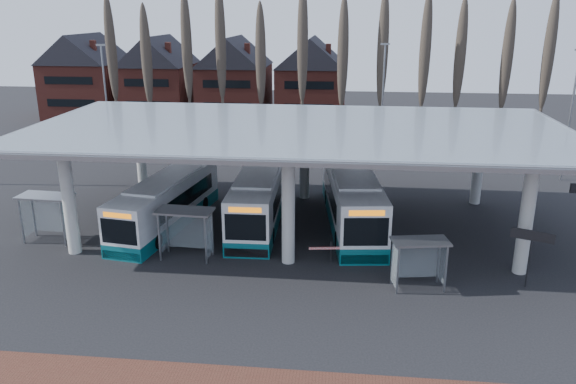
# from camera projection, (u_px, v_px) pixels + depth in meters

# --- Properties ---
(ground) EXTENTS (140.00, 140.00, 0.00)m
(ground) POSITION_uv_depth(u_px,v_px,m) (283.00, 283.00, 27.84)
(ground) COLOR black
(ground) RESTS_ON ground
(station_canopy) EXTENTS (32.00, 16.00, 6.34)m
(station_canopy) POSITION_uv_depth(u_px,v_px,m) (298.00, 137.00, 33.65)
(station_canopy) COLOR beige
(station_canopy) RESTS_ON ground
(poplar_row) EXTENTS (45.10, 1.10, 14.50)m
(poplar_row) POSITION_uv_depth(u_px,v_px,m) (320.00, 53.00, 56.34)
(poplar_row) COLOR #473D33
(poplar_row) RESTS_ON ground
(townhouse_row) EXTENTS (36.80, 10.30, 12.25)m
(townhouse_row) POSITION_uv_depth(u_px,v_px,m) (197.00, 69.00, 69.20)
(townhouse_row) COLOR maroon
(townhouse_row) RESTS_ON ground
(lamp_post_a) EXTENTS (0.80, 0.16, 10.17)m
(lamp_post_a) POSITION_uv_depth(u_px,v_px,m) (106.00, 101.00, 48.80)
(lamp_post_a) COLOR slate
(lamp_post_a) RESTS_ON ground
(lamp_post_b) EXTENTS (0.80, 0.16, 10.17)m
(lamp_post_b) POSITION_uv_depth(u_px,v_px,m) (382.00, 99.00, 50.18)
(lamp_post_b) COLOR slate
(lamp_post_b) RESTS_ON ground
(lamp_post_c) EXTENTS (0.80, 0.16, 10.17)m
(lamp_post_c) POSITION_uv_depth(u_px,v_px,m) (571.00, 114.00, 43.09)
(lamp_post_c) COLOR slate
(lamp_post_c) RESTS_ON ground
(bus_0) EXTENTS (4.04, 11.38, 3.10)m
(bus_0) POSITION_uv_depth(u_px,v_px,m) (167.00, 203.00, 34.98)
(bus_0) COLOR white
(bus_0) RESTS_ON ground
(bus_1) EXTENTS (2.85, 12.00, 3.32)m
(bus_1) POSITION_uv_depth(u_px,v_px,m) (260.00, 197.00, 35.80)
(bus_1) COLOR white
(bus_1) RESTS_ON ground
(bus_2) EXTENTS (4.13, 12.75, 3.48)m
(bus_2) POSITION_uv_depth(u_px,v_px,m) (351.00, 198.00, 35.25)
(bus_2) COLOR white
(bus_2) RESTS_ON ground
(shelter_0) EXTENTS (3.12, 1.69, 2.82)m
(shelter_0) POSITION_uv_depth(u_px,v_px,m) (48.00, 207.00, 32.47)
(shelter_0) COLOR gray
(shelter_0) RESTS_ON ground
(shelter_1) EXTENTS (3.07, 1.66, 2.78)m
(shelter_1) POSITION_uv_depth(u_px,v_px,m) (186.00, 222.00, 30.22)
(shelter_1) COLOR gray
(shelter_1) RESTS_ON ground
(shelter_2) EXTENTS (2.89, 1.79, 2.50)m
(shelter_2) POSITION_uv_depth(u_px,v_px,m) (419.00, 252.00, 26.95)
(shelter_2) COLOR gray
(shelter_2) RESTS_ON ground
(info_sign_0) EXTENTS (1.87, 0.86, 2.95)m
(info_sign_0) POSITION_uv_depth(u_px,v_px,m) (532.00, 240.00, 26.72)
(info_sign_0) COLOR black
(info_sign_0) RESTS_ON ground
(barrier) EXTENTS (2.30, 0.77, 1.15)m
(barrier) POSITION_uv_depth(u_px,v_px,m) (331.00, 249.00, 29.61)
(barrier) COLOR black
(barrier) RESTS_ON ground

